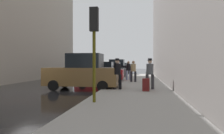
% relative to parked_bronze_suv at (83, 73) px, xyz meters
% --- Properties ---
extents(ground_plane, '(120.00, 120.00, 0.00)m').
position_rel_parked_bronze_suv_xyz_m(ground_plane, '(-2.65, -1.26, -1.03)').
color(ground_plane, black).
extents(sidewalk, '(4.00, 40.00, 0.15)m').
position_rel_parked_bronze_suv_xyz_m(sidewalk, '(3.35, -1.26, -0.96)').
color(sidewalk, gray).
rests_on(sidewalk, ground_plane).
extents(parked_bronze_suv, '(4.64, 2.14, 2.25)m').
position_rel_parked_bronze_suv_xyz_m(parked_bronze_suv, '(0.00, 0.00, 0.00)').
color(parked_bronze_suv, brown).
rests_on(parked_bronze_suv, ground_plane).
extents(parked_red_hatchback, '(4.22, 2.10, 1.79)m').
position_rel_parked_bronze_suv_xyz_m(parked_red_hatchback, '(0.00, 5.92, -0.18)').
color(parked_red_hatchback, '#B2191E').
rests_on(parked_red_hatchback, ground_plane).
extents(parked_gray_coupe, '(4.24, 2.14, 1.79)m').
position_rel_parked_bronze_suv_xyz_m(parked_gray_coupe, '(0.00, 12.34, -0.18)').
color(parked_gray_coupe, slate).
rests_on(parked_gray_coupe, ground_plane).
extents(parked_black_suv, '(4.66, 2.18, 2.25)m').
position_rel_parked_bronze_suv_xyz_m(parked_black_suv, '(-0.00, 18.08, 0.00)').
color(parked_black_suv, black).
rests_on(parked_black_suv, ground_plane).
extents(parked_dark_green_sedan, '(4.22, 2.10, 1.79)m').
position_rel_parked_bronze_suv_xyz_m(parked_dark_green_sedan, '(0.00, 23.50, -0.18)').
color(parked_dark_green_sedan, '#193828').
rests_on(parked_dark_green_sedan, ground_plane).
extents(parked_blue_sedan, '(4.24, 2.13, 1.79)m').
position_rel_parked_bronze_suv_xyz_m(parked_blue_sedan, '(0.00, 28.79, -0.18)').
color(parked_blue_sedan, navy).
rests_on(parked_blue_sedan, ground_plane).
extents(fire_hydrant, '(0.42, 0.22, 0.70)m').
position_rel_parked_bronze_suv_xyz_m(fire_hydrant, '(1.80, 2.92, -0.54)').
color(fire_hydrant, red).
rests_on(fire_hydrant, sidewalk).
extents(traffic_light, '(0.32, 0.32, 3.60)m').
position_rel_parked_bronze_suv_xyz_m(traffic_light, '(1.85, -5.17, 1.73)').
color(traffic_light, '#514C0F').
rests_on(traffic_light, sidewalk).
extents(pedestrian_with_beanie, '(0.52, 0.45, 1.78)m').
position_rel_parked_bronze_suv_xyz_m(pedestrian_with_beanie, '(4.13, -0.59, 0.10)').
color(pedestrian_with_beanie, '#333338').
rests_on(pedestrian_with_beanie, sidewalk).
extents(pedestrian_in_tan_coat, '(0.51, 0.42, 1.71)m').
position_rel_parked_bronze_suv_xyz_m(pedestrian_in_tan_coat, '(3.01, 4.42, 0.07)').
color(pedestrian_in_tan_coat, black).
rests_on(pedestrian_in_tan_coat, sidewalk).
extents(pedestrian_in_jeans, '(0.51, 0.43, 1.71)m').
position_rel_parked_bronze_suv_xyz_m(pedestrian_in_jeans, '(2.47, 6.73, 0.07)').
color(pedestrian_in_jeans, '#728CB2').
rests_on(pedestrian_in_jeans, sidewalk).
extents(pedestrian_with_fedora, '(0.50, 0.40, 1.78)m').
position_rel_parked_bronze_suv_xyz_m(pedestrian_with_fedora, '(2.27, -0.84, 0.10)').
color(pedestrian_with_fedora, black).
rests_on(pedestrian_with_fedora, sidewalk).
extents(rolling_suitcase, '(0.41, 0.59, 1.04)m').
position_rel_parked_bronze_suv_xyz_m(rolling_suitcase, '(3.90, -1.36, -0.54)').
color(rolling_suitcase, '#591414').
rests_on(rolling_suitcase, sidewalk).
extents(duffel_bag, '(0.32, 0.44, 0.28)m').
position_rel_parked_bronze_suv_xyz_m(duffel_bag, '(3.97, 4.23, -0.74)').
color(duffel_bag, '#472D19').
rests_on(duffel_bag, sidewalk).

